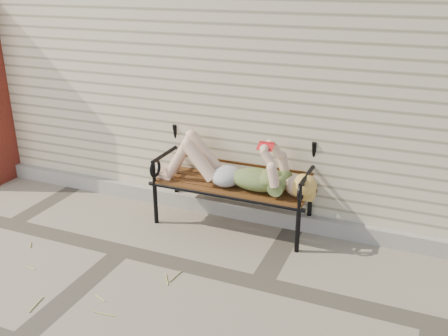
% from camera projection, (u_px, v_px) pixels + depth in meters
% --- Properties ---
extents(ground, '(80.00, 80.00, 0.00)m').
position_uv_depth(ground, '(123.00, 251.00, 4.28)').
color(ground, gray).
rests_on(ground, ground).
extents(house_wall, '(8.00, 4.00, 3.00)m').
position_uv_depth(house_wall, '(246.00, 34.00, 6.31)').
color(house_wall, beige).
rests_on(house_wall, ground).
extents(foundation_strip, '(8.00, 0.10, 0.15)m').
position_uv_depth(foundation_strip, '(175.00, 199.00, 5.09)').
color(foundation_strip, gray).
rests_on(foundation_strip, ground).
extents(garden_bench, '(1.56, 0.62, 1.01)m').
position_uv_depth(garden_bench, '(236.00, 167.00, 4.57)').
color(garden_bench, black).
rests_on(garden_bench, ground).
extents(reading_woman, '(1.47, 0.33, 0.46)m').
position_uv_depth(reading_woman, '(232.00, 168.00, 4.45)').
color(reading_woman, '#092E40').
rests_on(reading_woman, ground).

